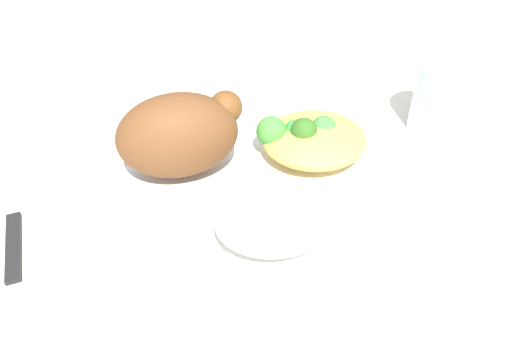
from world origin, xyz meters
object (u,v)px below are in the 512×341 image
Objects in this scene: roasted_chicken at (180,134)px; rice_pile at (276,218)px; fork at (50,218)px; knife at (13,215)px; plate at (256,186)px; water_glass at (445,99)px; mac_cheese_with_broccoli at (309,137)px.

rice_pile is at bearing -59.53° from roasted_chicken.
fork is 0.75× the size of knife.
plate is 0.23m from water_glass.
water_glass reaches higher than rice_pile.
fork is (-0.13, -0.02, -0.06)m from roasted_chicken.
mac_cheese_with_broccoli is at bearing 25.11° from plate.
fork is at bearing -20.63° from knife.
mac_cheese_with_broccoli is 0.17m from water_glass.
water_glass is (0.22, 0.06, 0.03)m from plate.
mac_cheese_with_broccoli is 0.76× the size of fork.
plate is 0.09m from roasted_chicken.
water_glass is at bearing 4.06° from knife.
roasted_chicken is at bearing 153.60° from plate.
fork is at bearing 155.71° from rice_pile.
rice_pile is at bearing -91.78° from plate.
knife is (-0.16, -0.01, -0.06)m from roasted_chicken.
plate is at bearing -166.05° from water_glass.
roasted_chicken reaches higher than plate.
plate is 0.19m from fork.
water_glass is (0.44, 0.03, 0.03)m from knife.
knife is at bearing 156.23° from rice_pile.
rice_pile is at bearing -24.29° from fork.
water_glass is at bearing 9.42° from mac_cheese_with_broccoli.
plate is 3.74× the size of water_glass.
plate is at bearing -3.75° from fork.
mac_cheese_with_broccoli is at bearing -1.10° from roasted_chicken.
roasted_chicken is 1.56× the size of water_glass.
knife is (-0.03, 0.01, 0.00)m from fork.
mac_cheese_with_broccoli is at bearing 0.90° from knife.
knife is (-0.22, 0.02, -0.01)m from plate.
mac_cheese_with_broccoli is 0.25m from fork.
mac_cheese_with_broccoli is 0.28m from knife.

